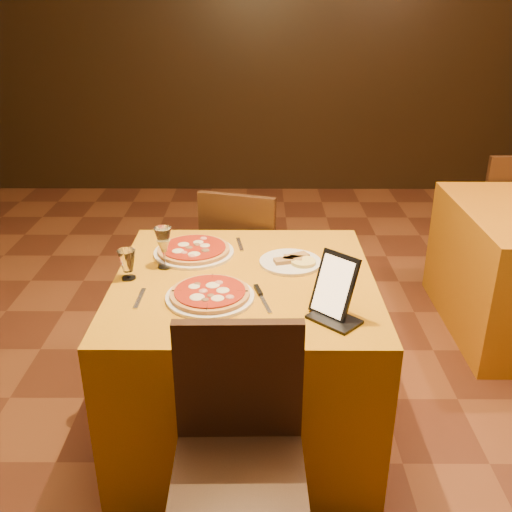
{
  "coord_description": "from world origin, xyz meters",
  "views": [
    {
      "loc": [
        -0.25,
        -2.32,
        1.82
      ],
      "look_at": [
        -0.26,
        -0.17,
        0.86
      ],
      "focal_mm": 40.0,
      "sensor_mm": 36.0,
      "label": 1
    }
  ],
  "objects_px": {
    "chair_main_far": "(248,260)",
    "chair_side_far": "(499,213)",
    "main_table": "(245,352)",
    "wine_glass": "(164,247)",
    "chair_main_near": "(239,478)",
    "tablet": "(334,285)",
    "water_glass": "(128,265)",
    "pizza_far": "(194,251)",
    "pizza_near": "(210,295)"
  },
  "relations": [
    {
      "from": "chair_main_far",
      "to": "chair_side_far",
      "type": "bearing_deg",
      "value": -138.27
    },
    {
      "from": "tablet",
      "to": "chair_main_far",
      "type": "bearing_deg",
      "value": 150.31
    },
    {
      "from": "main_table",
      "to": "wine_glass",
      "type": "relative_size",
      "value": 5.79
    },
    {
      "from": "pizza_far",
      "to": "tablet",
      "type": "bearing_deg",
      "value": -43.77
    },
    {
      "from": "chair_side_far",
      "to": "wine_glass",
      "type": "relative_size",
      "value": 4.79
    },
    {
      "from": "chair_main_far",
      "to": "tablet",
      "type": "bearing_deg",
      "value": 123.58
    },
    {
      "from": "wine_glass",
      "to": "tablet",
      "type": "height_order",
      "value": "tablet"
    },
    {
      "from": "chair_main_far",
      "to": "pizza_near",
      "type": "distance_m",
      "value": 1.06
    },
    {
      "from": "chair_main_far",
      "to": "chair_main_near",
      "type": "bearing_deg",
      "value": 106.88
    },
    {
      "from": "main_table",
      "to": "chair_side_far",
      "type": "relative_size",
      "value": 1.21
    },
    {
      "from": "water_glass",
      "to": "pizza_near",
      "type": "bearing_deg",
      "value": -25.89
    },
    {
      "from": "main_table",
      "to": "pizza_far",
      "type": "relative_size",
      "value": 2.97
    },
    {
      "from": "pizza_far",
      "to": "tablet",
      "type": "xyz_separation_m",
      "value": [
        0.58,
        -0.55,
        0.1
      ]
    },
    {
      "from": "chair_main_far",
      "to": "water_glass",
      "type": "bearing_deg",
      "value": 76.54
    },
    {
      "from": "wine_glass",
      "to": "tablet",
      "type": "bearing_deg",
      "value": -30.61
    },
    {
      "from": "chair_main_near",
      "to": "chair_side_far",
      "type": "height_order",
      "value": "same"
    },
    {
      "from": "main_table",
      "to": "chair_main_near",
      "type": "distance_m",
      "value": 0.83
    },
    {
      "from": "main_table",
      "to": "water_glass",
      "type": "height_order",
      "value": "water_glass"
    },
    {
      "from": "main_table",
      "to": "wine_glass",
      "type": "xyz_separation_m",
      "value": [
        -0.35,
        0.1,
        0.47
      ]
    },
    {
      "from": "chair_side_far",
      "to": "chair_main_far",
      "type": "bearing_deg",
      "value": 23.99
    },
    {
      "from": "chair_side_far",
      "to": "pizza_far",
      "type": "distance_m",
      "value": 2.46
    },
    {
      "from": "chair_main_near",
      "to": "wine_glass",
      "type": "relative_size",
      "value": 4.79
    },
    {
      "from": "pizza_far",
      "to": "chair_main_near",
      "type": "bearing_deg",
      "value": -77.39
    },
    {
      "from": "water_glass",
      "to": "tablet",
      "type": "bearing_deg",
      "value": -19.58
    },
    {
      "from": "main_table",
      "to": "chair_main_near",
      "type": "xyz_separation_m",
      "value": [
        0.0,
        -0.82,
        0.08
      ]
    },
    {
      "from": "water_glass",
      "to": "tablet",
      "type": "distance_m",
      "value": 0.88
    },
    {
      "from": "chair_side_far",
      "to": "pizza_near",
      "type": "height_order",
      "value": "chair_side_far"
    },
    {
      "from": "main_table",
      "to": "water_glass",
      "type": "distance_m",
      "value": 0.66
    },
    {
      "from": "chair_main_near",
      "to": "wine_glass",
      "type": "distance_m",
      "value": 1.06
    },
    {
      "from": "chair_main_near",
      "to": "tablet",
      "type": "xyz_separation_m",
      "value": [
        0.34,
        0.52,
        0.41
      ]
    },
    {
      "from": "tablet",
      "to": "chair_main_near",
      "type": "bearing_deg",
      "value": -79.55
    },
    {
      "from": "pizza_near",
      "to": "tablet",
      "type": "bearing_deg",
      "value": -14.4
    },
    {
      "from": "chair_side_far",
      "to": "chair_main_near",
      "type": "bearing_deg",
      "value": 53.54
    },
    {
      "from": "pizza_far",
      "to": "water_glass",
      "type": "distance_m",
      "value": 0.36
    },
    {
      "from": "water_glass",
      "to": "tablet",
      "type": "relative_size",
      "value": 0.53
    },
    {
      "from": "main_table",
      "to": "pizza_far",
      "type": "distance_m",
      "value": 0.52
    },
    {
      "from": "wine_glass",
      "to": "water_glass",
      "type": "distance_m",
      "value": 0.18
    },
    {
      "from": "pizza_near",
      "to": "water_glass",
      "type": "height_order",
      "value": "water_glass"
    },
    {
      "from": "chair_side_far",
      "to": "water_glass",
      "type": "bearing_deg",
      "value": 35.39
    },
    {
      "from": "tablet",
      "to": "water_glass",
      "type": "bearing_deg",
      "value": -155.97
    },
    {
      "from": "pizza_near",
      "to": "pizza_far",
      "type": "height_order",
      "value": "same"
    },
    {
      "from": "chair_side_far",
      "to": "pizza_far",
      "type": "relative_size",
      "value": 2.45
    },
    {
      "from": "main_table",
      "to": "wine_glass",
      "type": "distance_m",
      "value": 0.6
    },
    {
      "from": "main_table",
      "to": "tablet",
      "type": "height_order",
      "value": "tablet"
    },
    {
      "from": "chair_main_far",
      "to": "tablet",
      "type": "distance_m",
      "value": 1.25
    },
    {
      "from": "chair_main_far",
      "to": "main_table",
      "type": "bearing_deg",
      "value": 106.88
    },
    {
      "from": "chair_side_far",
      "to": "pizza_near",
      "type": "relative_size",
      "value": 2.59
    },
    {
      "from": "water_glass",
      "to": "tablet",
      "type": "height_order",
      "value": "tablet"
    },
    {
      "from": "wine_glass",
      "to": "tablet",
      "type": "relative_size",
      "value": 0.78
    },
    {
      "from": "chair_main_far",
      "to": "wine_glass",
      "type": "height_order",
      "value": "wine_glass"
    }
  ]
}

